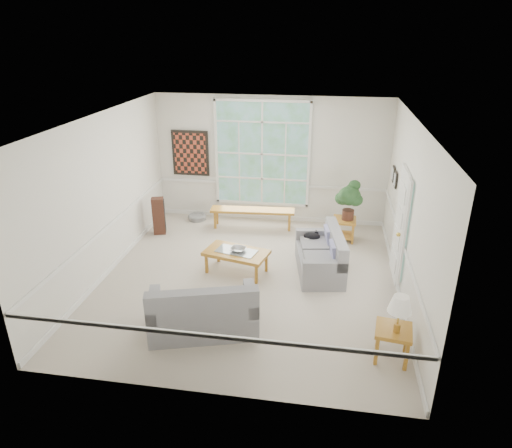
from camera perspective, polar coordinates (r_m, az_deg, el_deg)
The scene contains 24 objects.
floor at distance 8.73m, azimuth -0.86°, elevation -6.85°, with size 5.50×6.00×0.01m, color #B2A697.
ceiling at distance 7.67m, azimuth -1.00°, elevation 12.95°, with size 5.50×6.00×0.02m, color white.
wall_back at distance 10.90m, azimuth 1.85°, elevation 7.98°, with size 5.50×0.02×3.00m, color silver.
wall_front at distance 5.45m, azimuth -6.49°, elevation -8.77°, with size 5.50×0.02×3.00m, color silver.
wall_left at distance 8.95m, azimuth -18.57°, elevation 3.30°, with size 0.02×6.00×3.00m, color silver.
wall_right at distance 8.09m, azimuth 18.63°, elevation 1.19°, with size 0.02×6.00×3.00m, color silver.
window_back at distance 10.85m, azimuth 0.77°, elevation 8.74°, with size 2.30×0.08×2.40m, color white.
entry_door at distance 8.80m, azimuth 17.46°, elevation -0.05°, with size 0.08×0.90×2.10m, color white.
door_sidelight at distance 8.19m, azimuth 18.08°, elevation -1.14°, with size 0.08×0.26×1.90m, color white.
wall_art at distance 11.23m, azimuth -8.21°, elevation 8.75°, with size 0.90×0.06×1.10m, color #5F281A.
wall_frame_near at distance 9.70m, azimuth 17.00°, elevation 5.32°, with size 0.04×0.26×0.32m, color black.
wall_frame_far at distance 10.08m, azimuth 16.74°, elevation 6.02°, with size 0.04×0.26×0.32m, color black.
loveseat_right at distance 8.86m, azimuth 7.96°, elevation -3.48°, with size 0.80×1.55×0.84m, color gray.
loveseat_front at distance 7.18m, azimuth -6.66°, elevation -10.05°, with size 1.65×0.86×0.89m, color gray.
coffee_table at distance 8.85m, azimuth -2.45°, elevation -4.72°, with size 1.20×0.65×0.45m, color #AB7223.
pewter_bowl at distance 8.73m, azimuth -2.27°, elevation -3.17°, with size 0.36×0.36×0.09m, color #96979B.
window_bench at distance 10.79m, azimuth -0.44°, elevation 0.70°, with size 1.96×0.38×0.46m, color #AB7223.
end_table at distance 10.35m, azimuth 10.92°, elevation -0.65°, with size 0.50×0.50×0.50m, color #AB7223.
houseplant at distance 10.08m, azimuth 11.56°, elevation 2.92°, with size 0.52×0.52×0.90m, color #244823, non-canonical shape.
side_table at distance 6.97m, azimuth 16.63°, elevation -14.12°, with size 0.50×0.50×0.51m, color #AB7223.
table_lamp at distance 6.62m, azimuth 17.43°, elevation -10.71°, with size 0.33×0.33×0.57m, color white, non-canonical shape.
pet_bed at distance 11.39m, azimuth -7.37°, elevation 0.86°, with size 0.44×0.44×0.13m, color slate.
floor_speaker at distance 10.64m, azimuth -12.07°, elevation 1.00°, with size 0.27×0.21×0.86m, color #3F2017.
cat at distance 9.30m, azimuth 6.99°, elevation -1.48°, with size 0.34×0.24×0.16m, color black.
Camera 1 is at (1.33, -7.43, 4.38)m, focal length 32.00 mm.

